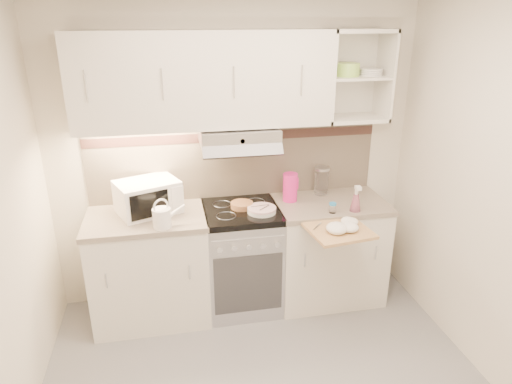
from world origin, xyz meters
TOP-DOWN VIEW (x-y plane):
  - room_shell at (0.00, 0.37)m, footprint 3.04×2.84m
  - base_cabinet_left at (-0.75, 1.10)m, footprint 0.90×0.60m
  - worktop_left at (-0.75, 1.10)m, footprint 0.92×0.62m
  - base_cabinet_right at (0.75, 1.10)m, footprint 0.90×0.60m
  - worktop_right at (0.75, 1.10)m, footprint 0.92×0.62m
  - electric_range at (0.00, 1.10)m, footprint 0.60×0.60m
  - microwave at (-0.72, 1.18)m, footprint 0.54×0.48m
  - watering_can at (-0.61, 0.88)m, footprint 0.25×0.16m
  - plate_stack at (0.14, 1.00)m, footprint 0.23×0.23m
  - bread_loaf at (0.01, 1.12)m, footprint 0.18×0.18m
  - pink_pitcher at (0.43, 1.19)m, footprint 0.13×0.12m
  - glass_jar at (0.73, 1.28)m, footprint 0.13×0.13m
  - spice_jar at (0.69, 0.88)m, footprint 0.06×0.06m
  - spray_bottle at (0.87, 0.88)m, footprint 0.09×0.09m
  - cutting_board at (0.64, 0.62)m, footprint 0.48×0.44m
  - dish_towel at (0.68, 0.63)m, footprint 0.33×0.30m

SIDE VIEW (x-z plane):
  - base_cabinet_left at x=-0.75m, z-range 0.00..0.86m
  - base_cabinet_right at x=0.75m, z-range 0.00..0.86m
  - electric_range at x=0.00m, z-range 0.00..0.90m
  - cutting_board at x=0.64m, z-range 0.86..0.88m
  - worktop_left at x=-0.75m, z-range 0.86..0.90m
  - worktop_right at x=0.75m, z-range 0.86..0.90m
  - dish_towel at x=0.68m, z-range 0.88..0.96m
  - plate_stack at x=0.14m, z-range 0.90..0.95m
  - bread_loaf at x=0.01m, z-range 0.90..0.94m
  - spice_jar at x=0.69m, z-range 0.90..0.98m
  - watering_can at x=-0.61m, z-range 0.87..1.09m
  - spray_bottle at x=0.87m, z-range 0.88..1.10m
  - pink_pitcher at x=0.43m, z-range 0.90..1.14m
  - glass_jar at x=0.73m, z-range 0.90..1.14m
  - microwave at x=-0.72m, z-range 0.90..1.16m
  - room_shell at x=0.00m, z-range 0.37..2.89m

